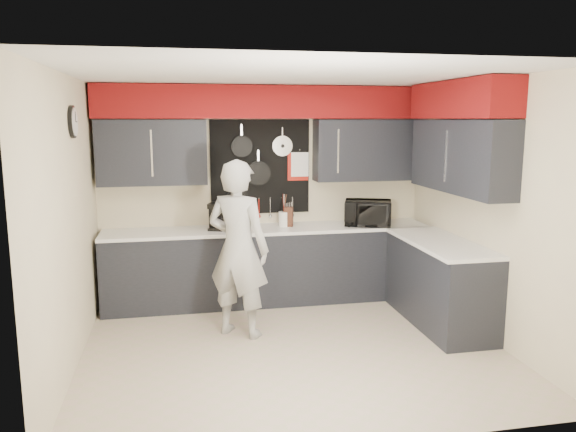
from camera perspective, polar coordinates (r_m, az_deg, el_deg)
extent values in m
plane|color=#C4AD98|center=(5.64, 0.48, -13.17)|extent=(4.00, 4.00, 0.00)
cube|color=beige|center=(6.97, -2.42, 2.36)|extent=(4.00, 0.01, 2.60)
cube|color=black|center=(6.69, -13.63, 6.30)|extent=(1.24, 0.32, 0.75)
cube|color=black|center=(7.08, 8.11, 6.65)|extent=(1.34, 0.32, 0.75)
cube|color=maroon|center=(6.74, -2.25, 11.48)|extent=(3.94, 0.36, 0.38)
cube|color=black|center=(6.92, -2.83, 5.01)|extent=(1.22, 0.03, 1.15)
cylinder|color=black|center=(6.83, -4.72, 7.07)|extent=(0.26, 0.04, 0.26)
cylinder|color=black|center=(6.88, -3.03, 4.35)|extent=(0.30, 0.04, 0.30)
cylinder|color=black|center=(6.89, -5.14, 1.73)|extent=(0.27, 0.04, 0.27)
cylinder|color=silver|center=(6.91, -0.58, 7.13)|extent=(0.25, 0.02, 0.25)
cube|color=#AB180D|center=(6.98, 1.02, 5.02)|extent=(0.26, 0.01, 0.34)
cube|color=white|center=(6.97, 1.21, 5.26)|extent=(0.22, 0.01, 0.30)
cylinder|color=silver|center=(6.90, -6.46, 0.80)|extent=(0.01, 0.01, 0.20)
cylinder|color=silver|center=(6.92, -5.30, 0.84)|extent=(0.01, 0.01, 0.20)
cylinder|color=silver|center=(6.93, -4.13, 0.88)|extent=(0.01, 0.01, 0.20)
cylinder|color=silver|center=(6.95, -2.97, 0.92)|extent=(0.01, 0.01, 0.20)
cylinder|color=silver|center=(6.97, -1.82, 0.95)|extent=(0.01, 0.01, 0.20)
cylinder|color=silver|center=(7.00, -0.68, 0.99)|extent=(0.01, 0.01, 0.20)
cylinder|color=silver|center=(7.02, 0.46, 1.02)|extent=(0.01, 0.01, 0.20)
cube|color=beige|center=(6.00, 19.50, 0.58)|extent=(0.01, 3.50, 2.60)
cube|color=black|center=(6.13, 17.10, 5.84)|extent=(0.32, 1.70, 0.75)
cube|color=maroon|center=(6.11, 17.21, 11.22)|extent=(0.36, 1.70, 0.38)
cube|color=beige|center=(5.25, -21.34, -0.78)|extent=(0.01, 3.50, 2.60)
cylinder|color=black|center=(5.56, -21.04, 8.92)|extent=(0.04, 0.30, 0.30)
cylinder|color=white|center=(5.56, -20.82, 8.93)|extent=(0.01, 0.26, 0.26)
cube|color=black|center=(6.85, -1.98, -5.11)|extent=(3.90, 0.60, 0.88)
cube|color=white|center=(6.73, -1.99, -1.35)|extent=(3.90, 0.63, 0.04)
cube|color=black|center=(6.35, 15.13, -6.67)|extent=(0.60, 1.60, 0.88)
cube|color=white|center=(6.23, 15.20, -2.62)|extent=(0.63, 1.60, 0.04)
cube|color=black|center=(6.72, -1.60, -8.88)|extent=(3.90, 0.06, 0.10)
imported|color=black|center=(6.92, 8.10, 0.31)|extent=(0.65, 0.54, 0.31)
cube|color=#331610|center=(6.80, 0.06, -0.07)|extent=(0.13, 0.13, 0.23)
cylinder|color=white|center=(6.81, -0.39, -0.29)|extent=(0.14, 0.14, 0.18)
cube|color=black|center=(6.65, -7.20, -1.27)|extent=(0.23, 0.26, 0.03)
cube|color=black|center=(6.70, -7.28, 0.11)|extent=(0.18, 0.11, 0.29)
cube|color=black|center=(6.60, -7.25, 1.07)|extent=(0.23, 0.26, 0.06)
cylinder|color=black|center=(6.62, -7.21, -0.60)|extent=(0.11, 0.11, 0.13)
imported|color=#A8A8A5|center=(5.71, -5.09, -3.35)|extent=(0.79, 0.73, 1.82)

